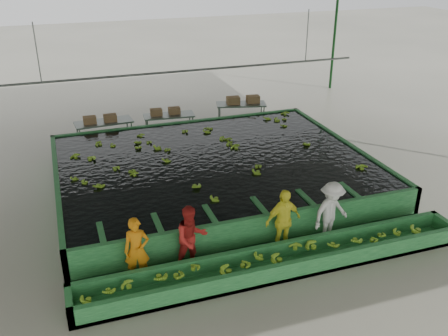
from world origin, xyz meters
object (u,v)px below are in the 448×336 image
object	(u,v)px
flotation_tank	(214,171)
box_stack_left	(100,122)
worker_a	(137,250)
worker_c	(283,221)
worker_b	(191,238)
box_stack_right	(243,103)
worker_d	(331,212)
packing_table_mid	(169,125)
packing_table_left	(105,133)
box_stack_mid	(165,114)
packing_table_right	(241,114)
sorting_trough	(279,262)

from	to	relation	value
flotation_tank	box_stack_left	xyz separation A→B (m)	(-3.12, 4.59, 0.55)
worker_a	worker_c	xyz separation A→B (m)	(3.75, 0.00, 0.06)
worker_a	box_stack_left	bearing A→B (deg)	97.14
worker_b	box_stack_right	bearing A→B (deg)	55.08
worker_d	packing_table_mid	bearing A→B (deg)	89.04
packing_table_left	packing_table_mid	distance (m)	2.64
worker_a	worker_b	xyz separation A→B (m)	(1.32, 0.00, 0.04)
box_stack_left	box_stack_right	bearing A→B (deg)	5.86
box_stack_mid	box_stack_right	bearing A→B (deg)	4.89
packing_table_left	worker_c	bearing A→B (deg)	-68.96
box_stack_mid	packing_table_mid	bearing A→B (deg)	-34.55
box_stack_left	box_stack_right	world-z (taller)	box_stack_left
packing_table_right	box_stack_mid	size ratio (longest dim) A/B	1.75
worker_c	packing_table_left	size ratio (longest dim) A/B	0.80
flotation_tank	worker_d	world-z (taller)	worker_d
worker_b	box_stack_left	bearing A→B (deg)	90.16
flotation_tank	packing_table_mid	distance (m)	4.85
flotation_tank	packing_table_left	size ratio (longest dim) A/B	4.56
packing_table_mid	packing_table_right	size ratio (longest dim) A/B	0.96
worker_d	packing_table_right	world-z (taller)	worker_d
worker_c	worker_d	size ratio (longest dim) A/B	1.01
flotation_tank	packing_table_mid	bearing A→B (deg)	94.27
worker_a	worker_c	distance (m)	3.75
worker_b	worker_c	size ratio (longest dim) A/B	0.98
flotation_tank	box_stack_mid	world-z (taller)	box_stack_mid
sorting_trough	packing_table_left	bearing A→B (deg)	107.05
sorting_trough	worker_b	xyz separation A→B (m)	(-1.98, 0.80, 0.60)
sorting_trough	box_stack_right	world-z (taller)	box_stack_right
sorting_trough	packing_table_right	size ratio (longest dim) A/B	4.73
packing_table_right	worker_d	bearing A→B (deg)	-96.52
worker_c	worker_a	bearing A→B (deg)	171.87
box_stack_right	worker_d	bearing A→B (deg)	-97.06
packing_table_right	flotation_tank	bearing A→B (deg)	-119.42
worker_a	worker_d	bearing A→B (deg)	8.27
flotation_tank	packing_table_right	bearing A→B (deg)	60.58
worker_b	box_stack_mid	distance (m)	9.34
worker_c	worker_d	xyz separation A→B (m)	(1.39, 0.00, -0.01)
worker_a	packing_table_right	world-z (taller)	worker_a
packing_table_left	worker_b	bearing A→B (deg)	-83.53
packing_table_left	box_stack_left	world-z (taller)	box_stack_left
box_stack_right	worker_c	bearing A→B (deg)	-105.13
worker_c	packing_table_right	bearing A→B (deg)	67.24
worker_a	packing_table_left	distance (m)	8.97
worker_d	packing_table_left	bearing A→B (deg)	103.83
flotation_tank	packing_table_left	bearing A→B (deg)	122.72
box_stack_right	flotation_tank	bearing A→B (deg)	-120.12
worker_d	worker_c	bearing A→B (deg)	165.44
worker_a	packing_table_right	distance (m)	11.37
box_stack_left	sorting_trough	bearing A→B (deg)	-72.14
box_stack_right	packing_table_right	bearing A→B (deg)	-172.17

